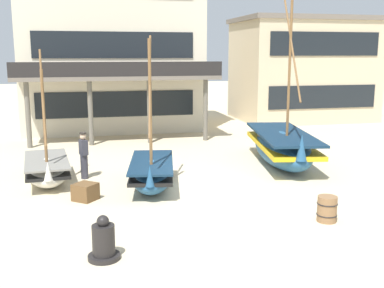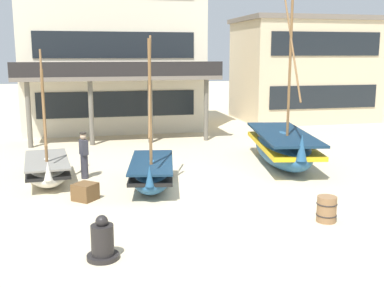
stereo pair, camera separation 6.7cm
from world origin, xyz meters
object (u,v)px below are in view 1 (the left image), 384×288
cargo_crate (85,192)px  harbor_building_annex (302,69)px  fishing_boat_far_right (47,169)px  fisherman_by_hull (84,156)px  capstan_winch (104,242)px  wooden_barrel (327,209)px  fishing_boat_centre_large (282,147)px  harbor_building_main (112,46)px  fishing_boat_near_left (152,172)px

cargo_crate → harbor_building_annex: harbor_building_annex is taller
fishing_boat_far_right → fisherman_by_hull: fishing_boat_far_right is taller
fishing_boat_far_right → capstan_winch: (1.63, -6.80, -0.08)m
fisherman_by_hull → wooden_barrel: size_ratio=2.41×
fishing_boat_centre_large → capstan_winch: fishing_boat_centre_large is taller
harbor_building_main → harbor_building_annex: bearing=6.3°
wooden_barrel → harbor_building_annex: 20.80m
fishing_boat_far_right → capstan_winch: bearing=-76.5°
fishing_boat_near_left → harbor_building_main: (-0.36, 13.08, 4.35)m
fishing_boat_near_left → fisherman_by_hull: 2.81m
fishing_boat_centre_large → fishing_boat_far_right: fishing_boat_centre_large is taller
wooden_barrel → harbor_building_annex: harbor_building_annex is taller
fishing_boat_far_right → cargo_crate: fishing_boat_far_right is taller
fishing_boat_far_right → cargo_crate: 2.72m
fishing_boat_near_left → capstan_winch: size_ratio=5.01×
fishing_boat_far_right → harbor_building_annex: bearing=39.2°
fishing_boat_near_left → fisherman_by_hull: fishing_boat_near_left is taller
fishing_boat_centre_large → fisherman_by_hull: (-7.82, -0.39, 0.10)m
capstan_winch → cargo_crate: 4.43m
fishing_boat_far_right → harbor_building_main: bearing=74.9°
fisherman_by_hull → capstan_winch: size_ratio=1.67×
fishing_boat_centre_large → capstan_winch: 10.52m
capstan_winch → wooden_barrel: 6.03m
fishing_boat_near_left → harbor_building_main: harbor_building_main is taller
fishing_boat_centre_large → harbor_building_main: harbor_building_main is taller
fisherman_by_hull → harbor_building_main: (1.84, 11.37, 4.04)m
fishing_boat_centre_large → fishing_boat_far_right: (-9.10, -0.61, -0.26)m
fisherman_by_hull → harbor_building_annex: 19.64m
fisherman_by_hull → cargo_crate: bearing=-89.9°
capstan_winch → wooden_barrel: capstan_winch is taller
capstan_winch → harbor_building_main: bearing=85.4°
cargo_crate → harbor_building_main: 14.83m
fishing_boat_centre_large → wooden_barrel: fishing_boat_centre_large is taller
fishing_boat_near_left → wooden_barrel: 5.93m
wooden_barrel → harbor_building_annex: bearing=65.9°
fishing_boat_far_right → cargo_crate: (1.28, -2.39, -0.21)m
harbor_building_main → harbor_building_annex: (12.84, 1.42, -1.47)m
fisherman_by_hull → capstan_winch: fisherman_by_hull is taller
fishing_boat_far_right → harbor_building_main: harbor_building_main is taller
capstan_winch → harbor_building_annex: size_ratio=0.11×
fishing_boat_centre_large → harbor_building_annex: 14.42m
cargo_crate → harbor_building_main: (1.84, 13.98, 4.61)m
fishing_boat_near_left → cargo_crate: 2.38m
harbor_building_annex → fishing_boat_near_left: bearing=-130.7°
fishing_boat_far_right → harbor_building_annex: size_ratio=0.51×
fishing_boat_far_right → wooden_barrel: 9.53m
fishing_boat_centre_large → capstan_winch: size_ratio=7.21×
harbor_building_main → cargo_crate: bearing=-97.5°
fishing_boat_near_left → fishing_boat_centre_large: 6.01m
capstan_winch → wooden_barrel: size_ratio=1.44×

